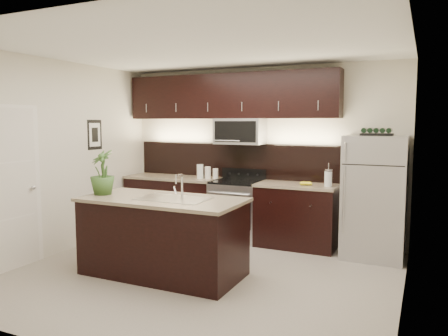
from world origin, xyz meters
The scene contains 12 objects.
ground centered at (0.00, 0.00, 0.00)m, with size 4.50×4.50×0.00m, color gray.
room_walls centered at (-0.11, -0.04, 1.70)m, with size 4.52×4.02×2.71m.
counter_run centered at (-0.46, 1.69, 0.47)m, with size 3.51×0.65×0.94m.
upper_fixtures centered at (-0.43, 1.84, 2.14)m, with size 3.49×0.40×1.66m.
island centered at (-0.43, -0.16, 0.47)m, with size 1.96×0.96×0.94m.
sink_faucet centered at (-0.28, -0.15, 0.96)m, with size 0.84×0.50×0.28m.
refrigerator centered at (1.80, 1.63, 0.83)m, with size 0.80×0.72×1.66m, color #B2B2B7.
wine_rack centered at (1.80, 1.63, 1.71)m, with size 0.41×0.25×0.10m.
plant centered at (-1.26, -0.25, 1.22)m, with size 0.31×0.31×0.56m, color #325522.
canisters centered at (-0.79, 1.67, 1.04)m, with size 0.33×0.18×0.23m.
french_press centered at (1.17, 1.64, 1.06)m, with size 0.11×0.11×0.32m.
bananas centered at (0.81, 1.61, 0.97)m, with size 0.18×0.14×0.06m, color yellow.
Camera 1 is at (2.41, -4.52, 1.84)m, focal length 35.00 mm.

